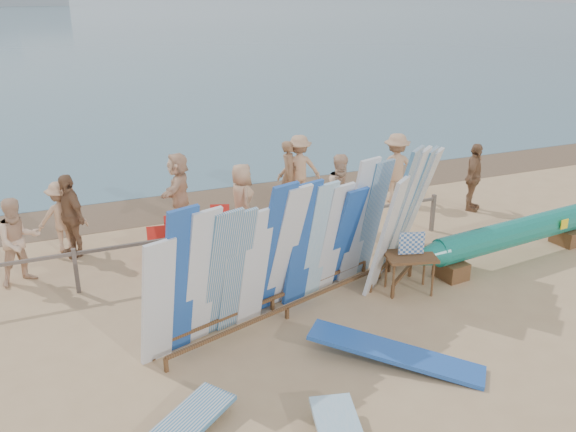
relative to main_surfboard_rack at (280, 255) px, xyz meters
name	(u,v)px	position (x,y,z in m)	size (l,w,h in m)	color
ground	(227,351)	(-1.21, -0.76, -1.15)	(160.00, 160.00, 0.00)	tan
ocean	(32,14)	(-1.21, 127.24, -1.15)	(320.00, 240.00, 0.02)	slate
wet_sand_strip	(144,208)	(-1.21, 6.44, -1.15)	(40.00, 2.60, 0.01)	brown
fence	(181,245)	(-1.21, 2.24, -0.52)	(12.08, 0.08, 0.90)	#6B5C50
main_surfboard_rack	(280,255)	(0.00, 0.00, 0.00)	(5.09, 2.10, 2.55)	brown
side_surfboard_rack	(403,216)	(2.82, 0.56, 0.09)	(2.30, 2.02, 2.76)	brown
outrigger_canoe	(515,234)	(5.40, 0.22, -0.58)	(6.38, 1.26, 0.90)	brown
vendor_table	(409,272)	(2.57, -0.15, -0.75)	(1.05, 0.87, 1.22)	brown
flat_board_d	(394,363)	(1.07, -2.07, -1.15)	(0.56, 2.70, 0.07)	blue
beach_chair_left	(161,255)	(-1.51, 2.84, -0.92)	(0.56, 0.58, 0.79)	red
beach_chair_right	(180,247)	(-1.08, 2.99, -0.89)	(0.66, 0.68, 0.90)	red
stroller	(220,235)	(-0.18, 3.00, -0.76)	(0.70, 0.84, 0.99)	red
beachgoer_6	(242,200)	(0.58, 3.72, -0.30)	(0.84, 0.40, 1.72)	tan
beachgoer_7	(289,173)	(2.42, 5.31, -0.30)	(0.62, 0.34, 1.70)	#8C6042
beachgoer_5	(179,189)	(-0.59, 4.98, -0.26)	(1.66, 0.54, 1.79)	beige
beachgoer_2	(19,241)	(-4.15, 3.11, -0.29)	(0.84, 0.40, 1.73)	beige
beachgoer_10	(474,177)	(6.57, 3.06, -0.28)	(1.03, 0.44, 1.75)	#8C6042
beachgoer_3	(62,217)	(-3.28, 4.37, -0.36)	(1.02, 0.42, 1.58)	tan
beachgoer_9	(299,168)	(2.76, 5.44, -0.25)	(1.16, 0.48, 1.80)	tan
beachgoer_extra_0	(396,168)	(5.08, 4.38, -0.22)	(1.20, 0.50, 1.86)	tan
beachgoer_8	(342,192)	(2.86, 3.19, -0.24)	(0.89, 0.43, 1.83)	beige
beachgoer_4	(70,215)	(-3.13, 4.08, -0.25)	(1.06, 0.46, 1.81)	#8C6042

